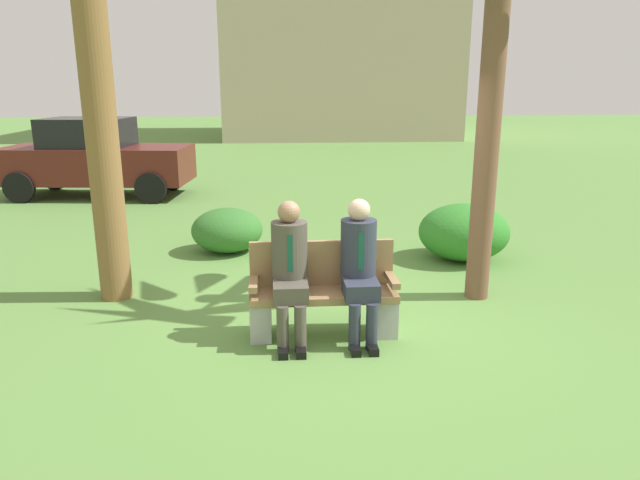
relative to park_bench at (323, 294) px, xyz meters
The scene contains 7 objects.
ground_plane 0.52m from the park_bench, 36.45° to the left, with size 80.00×80.00×0.00m, color #5A873F.
park_bench is the anchor object (origin of this frame).
seated_man_left 0.48m from the park_bench, 160.02° to the right, with size 0.34×0.72×1.33m.
seated_man_right 0.50m from the park_bench, 18.96° to the right, with size 0.34×0.72×1.34m.
shrub_near_bench 3.16m from the park_bench, 46.92° to the left, with size 1.25×1.14×0.78m, color #307E29.
shrub_mid_lawn 3.17m from the park_bench, 111.22° to the left, with size 1.03×0.94×0.64m, color #34702B.
parked_car_near 8.69m from the park_bench, 119.51° to the left, with size 4.04×2.04×1.68m.
Camera 1 is at (-0.72, -5.44, 2.37)m, focal length 32.38 mm.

